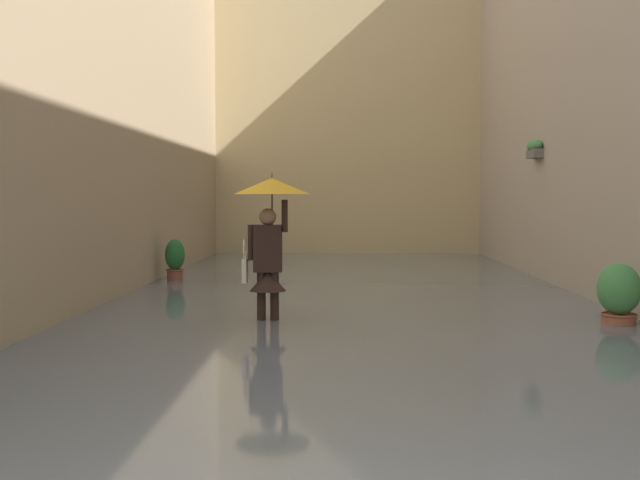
% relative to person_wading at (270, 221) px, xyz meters
% --- Properties ---
extents(ground_plane, '(60.00, 60.00, 0.00)m').
position_rel_person_wading_xyz_m(ground_plane, '(-1.14, -2.20, -1.54)').
color(ground_plane, slate).
extents(flood_water, '(8.60, 26.99, 0.19)m').
position_rel_person_wading_xyz_m(flood_water, '(-1.14, -2.20, -1.45)').
color(flood_water, slate).
rests_on(flood_water, ground_plane).
extents(building_facade_right, '(2.04, 24.99, 9.38)m').
position_rel_person_wading_xyz_m(building_facade_right, '(3.66, -2.19, 3.15)').
color(building_facade_right, tan).
rests_on(building_facade_right, ground_plane).
extents(building_facade_far, '(11.40, 1.80, 13.97)m').
position_rel_person_wading_xyz_m(building_facade_far, '(-1.14, -13.59, 5.44)').
color(building_facade_far, tan).
rests_on(building_facade_far, ground_plane).
extents(person_wading, '(1.04, 1.04, 2.19)m').
position_rel_person_wading_xyz_m(person_wading, '(0.00, 0.00, 0.00)').
color(person_wading, '#4C4233').
rests_on(person_wading, ground_plane).
extents(potted_plant_near_right, '(0.40, 0.40, 1.02)m').
position_rel_person_wading_xyz_m(potted_plant_near_right, '(2.39, -5.14, -0.99)').
color(potted_plant_near_right, brown).
rests_on(potted_plant_near_right, ground_plane).
extents(potted_plant_near_left, '(0.57, 0.57, 0.99)m').
position_rel_person_wading_xyz_m(potted_plant_near_left, '(-4.64, 0.19, -1.00)').
color(potted_plant_near_left, '#9E563D').
rests_on(potted_plant_near_left, ground_plane).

